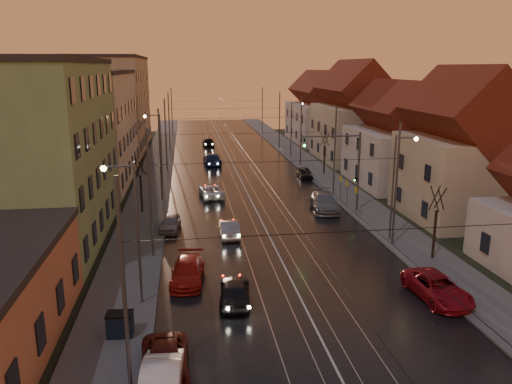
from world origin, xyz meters
name	(u,v)px	position (x,y,z in m)	size (l,w,h in m)	color
ground	(307,311)	(0.00, 0.00, 0.00)	(160.00, 160.00, 0.00)	black
road	(234,167)	(0.00, 40.00, 0.02)	(16.00, 120.00, 0.04)	black
sidewalk_left	(156,169)	(-10.00, 40.00, 0.07)	(4.00, 120.00, 0.15)	#4C4C4C
sidewalk_right	(309,165)	(10.00, 40.00, 0.07)	(4.00, 120.00, 0.15)	#4C4C4C
tram_rail_0	(217,167)	(-2.20, 40.00, 0.06)	(0.06, 120.00, 0.03)	gray
tram_rail_1	(228,167)	(-0.77, 40.00, 0.06)	(0.06, 120.00, 0.03)	gray
tram_rail_2	(240,167)	(0.77, 40.00, 0.06)	(0.06, 120.00, 0.03)	gray
tram_rail_3	(251,166)	(2.20, 40.00, 0.06)	(0.06, 120.00, 0.03)	gray
apartment_left_1	(29,155)	(-17.50, 14.00, 6.50)	(10.00, 18.00, 13.00)	#6D8C59
apartment_left_2	(83,129)	(-17.50, 34.00, 6.00)	(10.00, 20.00, 12.00)	beige
apartment_left_3	(112,105)	(-17.50, 58.00, 7.00)	(10.00, 24.00, 14.00)	#978661
house_right_1	(462,156)	(17.00, 15.00, 5.45)	(8.67, 10.20, 10.80)	#C1B694
house_right_2	(398,143)	(17.00, 28.00, 4.64)	(9.18, 12.24, 9.20)	beige
house_right_3	(354,119)	(17.00, 43.00, 5.80)	(9.18, 14.28, 11.50)	#C1B694
house_right_4	(320,113)	(17.00, 61.00, 5.05)	(9.18, 16.32, 10.00)	beige
catenary_pole_l_0	(124,292)	(-8.60, -6.00, 4.50)	(0.16, 0.16, 9.00)	#595B60
catenary_pole_l_1	(150,194)	(-8.60, 9.00, 4.50)	(0.16, 0.16, 9.00)	#595B60
catenary_pole_r_1	(396,186)	(8.60, 9.00, 4.50)	(0.16, 0.16, 9.00)	#595B60
catenary_pole_l_2	(160,156)	(-8.60, 24.00, 4.50)	(0.16, 0.16, 9.00)	#595B60
catenary_pole_r_2	(335,152)	(8.60, 24.00, 4.50)	(0.16, 0.16, 9.00)	#595B60
catenary_pole_l_3	(166,135)	(-8.60, 39.00, 4.50)	(0.16, 0.16, 9.00)	#595B60
catenary_pole_r_3	(301,133)	(8.60, 39.00, 4.50)	(0.16, 0.16, 9.00)	#595B60
catenary_pole_l_4	(169,122)	(-8.60, 54.00, 4.50)	(0.16, 0.16, 9.00)	#595B60
catenary_pole_r_4	(279,121)	(8.60, 54.00, 4.50)	(0.16, 0.16, 9.00)	#595B60
catenary_pole_l_5	(172,112)	(-8.60, 72.00, 4.50)	(0.16, 0.16, 9.00)	#595B60
catenary_pole_r_5	(262,111)	(8.60, 72.00, 4.50)	(0.16, 0.16, 9.00)	#595B60
street_lamp_0	(131,220)	(-9.10, 2.00, 4.89)	(1.75, 0.32, 8.00)	#595B60
street_lamp_1	(397,178)	(9.10, 10.00, 4.89)	(1.75, 0.32, 8.00)	#595B60
street_lamp_2	(158,143)	(-9.10, 30.00, 4.89)	(1.75, 0.32, 8.00)	#595B60
street_lamp_3	(293,124)	(9.10, 46.00, 4.89)	(1.75, 0.32, 8.00)	#595B60
traffic_light_mast	(348,162)	(7.99, 18.00, 4.60)	(5.30, 0.32, 7.20)	#595B60
bare_tree_0	(141,186)	(-10.20, 20.00, 2.49)	(1.09, 1.09, 5.11)	black
bare_tree_1	(435,225)	(10.20, 6.00, 2.49)	(1.09, 1.09, 5.11)	black
bare_tree_2	(324,154)	(10.40, 34.00, 2.49)	(1.09, 1.09, 5.11)	black
driving_car_0	(235,291)	(-3.72, 1.57, 0.70)	(1.66, 4.12, 1.40)	black
driving_car_1	(229,228)	(-3.04, 12.75, 0.65)	(1.38, 3.96, 1.30)	#95959A
driving_car_2	(211,191)	(-3.80, 24.83, 0.63)	(2.08, 4.52, 1.26)	silver
driving_car_3	(212,159)	(-2.73, 42.02, 0.78)	(2.19, 5.40, 1.57)	navy
driving_car_4	(208,142)	(-2.50, 58.14, 0.73)	(1.73, 4.29, 1.46)	black
parked_left_1	(164,363)	(-7.32, -4.79, 0.62)	(2.05, 4.44, 1.23)	#55150E
parked_left_2	(188,272)	(-6.28, 4.68, 0.67)	(1.88, 4.63, 1.34)	#AE1911
parked_left_3	(170,223)	(-7.60, 14.83, 0.62)	(1.46, 3.63, 1.24)	#9F9FA4
parked_right_0	(437,288)	(7.60, 0.39, 0.68)	(2.27, 4.92, 1.37)	#A3101E
parked_right_1	(324,202)	(6.20, 18.77, 0.78)	(2.19, 5.40, 1.57)	gray
parked_right_2	(305,173)	(7.60, 32.28, 0.63)	(1.48, 3.67, 1.25)	black
dumpster	(120,325)	(-9.54, -1.43, 0.70)	(1.20, 0.80, 1.10)	black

